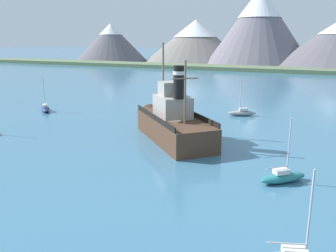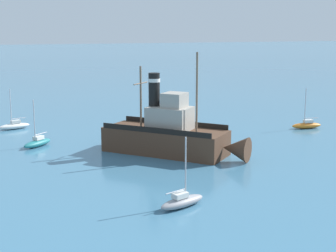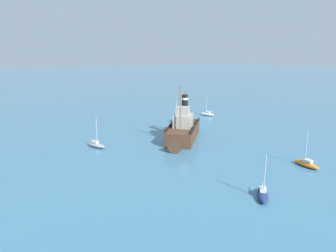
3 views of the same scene
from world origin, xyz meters
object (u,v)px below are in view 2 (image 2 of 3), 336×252
sailboat_orange (307,125)px  old_tugboat (171,135)px  sailboat_white (14,126)px  sailboat_teal (37,142)px  sailboat_grey (182,201)px

sailboat_orange → old_tugboat: bearing=18.2°
sailboat_white → sailboat_orange: same height
sailboat_teal → sailboat_orange: bearing=178.5°
old_tugboat → sailboat_white: 22.39m
sailboat_grey → sailboat_teal: bearing=-70.0°
sailboat_grey → sailboat_orange: (-23.87, -20.87, 0.00)m
sailboat_grey → sailboat_teal: (7.88, -21.70, 0.00)m
sailboat_orange → sailboat_grey: bearing=41.2°
sailboat_teal → sailboat_white: bearing=-79.7°
sailboat_teal → sailboat_orange: size_ratio=1.00×
sailboat_grey → sailboat_teal: same height
sailboat_grey → sailboat_teal: size_ratio=1.00×
old_tugboat → sailboat_grey: old_tugboat is taller
old_tugboat → sailboat_white: bearing=-51.5°
old_tugboat → sailboat_orange: bearing=-161.8°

